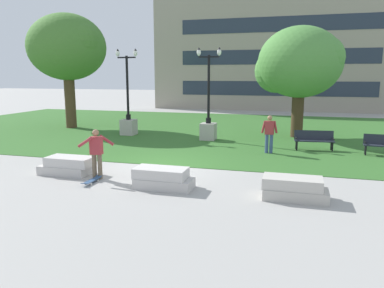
{
  "coord_description": "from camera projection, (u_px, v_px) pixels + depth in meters",
  "views": [
    {
      "loc": [
        5.03,
        -13.41,
        3.51
      ],
      "look_at": [
        1.66,
        -1.4,
        1.2
      ],
      "focal_mm": 35.0,
      "sensor_mm": 36.0,
      "label": 1
    }
  ],
  "objects": [
    {
      "name": "person_bystander_near_lawn",
      "position": [
        269.0,
        132.0,
        16.79
      ],
      "size": [
        0.74,
        0.26,
        1.71
      ],
      "color": "#384C7A",
      "rests_on": "grass_lawn"
    },
    {
      "name": "tree_near_right",
      "position": [
        299.0,
        64.0,
        20.71
      ],
      "size": [
        4.84,
        4.61,
        6.14
      ],
      "color": "#42301E",
      "rests_on": "grass_lawn"
    },
    {
      "name": "concrete_block_right",
      "position": [
        294.0,
        189.0,
        10.69
      ],
      "size": [
        1.83,
        0.9,
        0.64
      ],
      "color": "#B2ADA3",
      "rests_on": "ground"
    },
    {
      "name": "tree_far_right",
      "position": [
        66.0,
        49.0,
        24.31
      ],
      "size": [
        5.27,
        5.02,
        7.4
      ],
      "color": "#4C3823",
      "rests_on": "grass_lawn"
    },
    {
      "name": "skateboard",
      "position": [
        92.0,
        180.0,
        12.32
      ],
      "size": [
        0.25,
        1.02,
        0.14
      ],
      "color": "#2D4C75",
      "rests_on": "ground"
    },
    {
      "name": "grass_lawn",
      "position": [
        215.0,
        130.0,
        24.14
      ],
      "size": [
        40.0,
        20.0,
        0.02
      ],
      "primitive_type": "cube",
      "color": "#336628",
      "rests_on": "ground"
    },
    {
      "name": "ground_plane",
      "position": [
        161.0,
        166.0,
        14.67
      ],
      "size": [
        140.0,
        140.0,
        0.0
      ],
      "primitive_type": "plane",
      "color": "#A3A09B"
    },
    {
      "name": "lamp_post_center",
      "position": [
        208.0,
        121.0,
        20.29
      ],
      "size": [
        1.32,
        0.8,
        4.92
      ],
      "color": "#ADA89E",
      "rests_on": "grass_lawn"
    },
    {
      "name": "lamp_post_right",
      "position": [
        128.0,
        118.0,
        21.99
      ],
      "size": [
        1.32,
        0.8,
        4.97
      ],
      "color": "#ADA89E",
      "rests_on": "grass_lawn"
    },
    {
      "name": "concrete_block_left",
      "position": [
        163.0,
        178.0,
        11.75
      ],
      "size": [
        1.84,
        0.9,
        0.64
      ],
      "color": "#BCB7B2",
      "rests_on": "ground"
    },
    {
      "name": "person_skateboarder",
      "position": [
        96.0,
        151.0,
        12.66
      ],
      "size": [
        1.04,
        0.7,
        1.71
      ],
      "color": "brown",
      "rests_on": "ground"
    },
    {
      "name": "building_facade_distant",
      "position": [
        277.0,
        45.0,
        35.95
      ],
      "size": [
        24.8,
        1.03,
        12.68
      ],
      "color": "gray",
      "rests_on": "ground"
    },
    {
      "name": "park_bench_near_right",
      "position": [
        314.0,
        139.0,
        17.61
      ],
      "size": [
        1.85,
        0.74,
        0.9
      ],
      "color": "#1E232D",
      "rests_on": "grass_lawn"
    },
    {
      "name": "concrete_block_center",
      "position": [
        68.0,
        166.0,
        13.38
      ],
      "size": [
        1.92,
        0.9,
        0.64
      ],
      "color": "#BCB7B2",
      "rests_on": "ground"
    }
  ]
}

